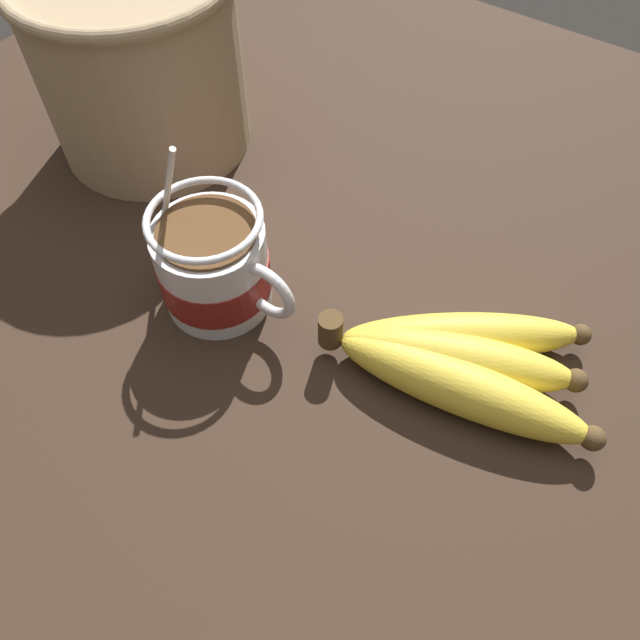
# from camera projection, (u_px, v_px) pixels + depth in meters

# --- Properties ---
(table) EXTENTS (1.16, 1.16, 0.03)m
(table) POSITION_uv_depth(u_px,v_px,m) (308.00, 346.00, 0.54)
(table) COLOR #332319
(table) RESTS_ON ground
(coffee_mug) EXTENTS (0.15, 0.09, 0.16)m
(coffee_mug) POSITION_uv_depth(u_px,v_px,m) (214.00, 266.00, 0.51)
(coffee_mug) COLOR silver
(coffee_mug) RESTS_ON table
(banana_bunch) EXTENTS (0.23, 0.15, 0.04)m
(banana_bunch) POSITION_uv_depth(u_px,v_px,m) (460.00, 362.00, 0.49)
(banana_bunch) COLOR #4C381E
(banana_bunch) RESTS_ON table
(woven_basket) EXTENTS (0.21, 0.21, 0.18)m
(woven_basket) POSITION_uv_depth(u_px,v_px,m) (139.00, 60.00, 0.60)
(woven_basket) COLOR tan
(woven_basket) RESTS_ON table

